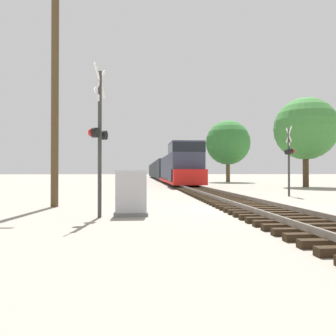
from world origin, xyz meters
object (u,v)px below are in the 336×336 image
object	(u,v)px
freight_train	(162,170)
utility_pole	(55,83)
tree_far_right	(306,129)
tree_mid_background	(228,143)
crossing_signal_far	(289,154)
crossing_signal_near	(99,135)
relay_cabinet	(131,193)

from	to	relation	value
freight_train	utility_pole	distance (m)	50.24
tree_far_right	tree_mid_background	bearing A→B (deg)	102.33
crossing_signal_far	utility_pole	xyz separation A→B (m)	(-12.14, -4.68, 2.60)
crossing_signal_near	utility_pole	xyz separation A→B (m)	(-2.19, 3.33, 2.47)
relay_cabinet	freight_train	bearing A→B (deg)	85.11
freight_train	tree_mid_background	xyz separation A→B (m)	(8.05, -18.53, 3.70)
freight_train	tree_mid_background	size ratio (longest dim) A/B	8.68
crossing_signal_near	relay_cabinet	bearing A→B (deg)	122.57
tree_mid_background	crossing_signal_near	bearing A→B (deg)	-111.52
crossing_signal_near	crossing_signal_far	xyz separation A→B (m)	(9.95, 8.01, -0.13)
crossing_signal_near	tree_mid_background	bearing A→B (deg)	172.96
freight_train	tree_mid_background	distance (m)	20.54
tree_far_right	freight_train	bearing A→B (deg)	108.64
crossing_signal_near	crossing_signal_far	bearing A→B (deg)	143.31
crossing_signal_near	utility_pole	distance (m)	4.69
crossing_signal_far	relay_cabinet	distance (m)	11.93
freight_train	crossing_signal_far	world-z (taller)	freight_train
freight_train	crossing_signal_far	xyz separation A→B (m)	(4.46, -44.86, 0.62)
utility_pole	tree_mid_background	size ratio (longest dim) A/B	1.14
relay_cabinet	utility_pole	distance (m)	6.14
crossing_signal_near	relay_cabinet	xyz separation A→B (m)	(0.99, 0.32, -1.84)
relay_cabinet	utility_pole	bearing A→B (deg)	136.60
freight_train	crossing_signal_far	distance (m)	45.09
relay_cabinet	utility_pole	xyz separation A→B (m)	(-3.18, 3.01, 4.31)
crossing_signal_near	tree_mid_background	size ratio (longest dim) A/B	0.55
crossing_signal_near	relay_cabinet	size ratio (longest dim) A/B	3.24
freight_train	utility_pole	xyz separation A→B (m)	(-7.68, -49.54, 3.22)
crossing_signal_far	tree_far_right	xyz separation A→B (m)	(6.90, 11.20, 3.05)
freight_train	relay_cabinet	bearing A→B (deg)	-94.89
crossing_signal_near	tree_mid_background	world-z (taller)	tree_mid_background
crossing_signal_far	freight_train	bearing A→B (deg)	12.39
crossing_signal_near	tree_far_right	world-z (taller)	tree_far_right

